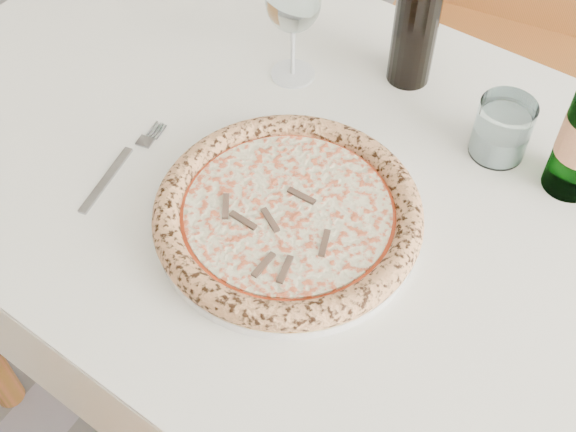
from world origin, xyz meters
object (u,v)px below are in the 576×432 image
Objects in this scene: dining_table at (323,220)px; plate at (288,222)px; wine_bottle at (418,14)px; chair_far at (487,14)px; wine_glass at (293,4)px; tumbler at (501,132)px; pizza at (288,213)px.

plate is at bearing -90.00° from dining_table.
dining_table is 0.33m from wine_bottle.
wine_glass is at bearing -101.46° from chair_far.
dining_table is 0.31m from wine_glass.
chair_far is 5.20× the size of wine_glass.
dining_table is at bearing -47.62° from wine_glass.
chair_far is at bearing 78.54° from wine_glass.
chair_far is 0.71m from tumbler.
dining_table is 4.22× the size of plate.
chair_far is 0.73m from wine_glass.
pizza is (0.02, -0.89, 0.25)m from chair_far.
plate is 1.26× the size of wine_bottle.
pizza is 1.28× the size of wine_bottle.
chair_far is 0.92m from plate.
plate is 0.02m from pizza.
wine_glass is at bearing 119.43° from plate.
pizza reaches higher than plate.
plate is at bearing -91.27° from wine_bottle.
chair_far is 3.46× the size of wine_bottle.
dining_table is at bearing 90.00° from pizza.
pizza is at bearing -60.57° from wine_glass.
dining_table is 4.14× the size of pizza.
wine_glass reaches higher than chair_far.
plate is 0.32m from tumbler.
wine_glass is 0.18m from wine_bottle.
dining_table is 1.53× the size of chair_far.
pizza is at bearing -90.00° from dining_table.
wine_glass is 2.06× the size of tumbler.
wine_bottle is at bearing 88.73° from pizza.
chair_far is at bearing 91.27° from pizza.
pizza is 0.32m from wine_glass.
wine_glass is (-0.15, 0.26, 0.12)m from plate.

